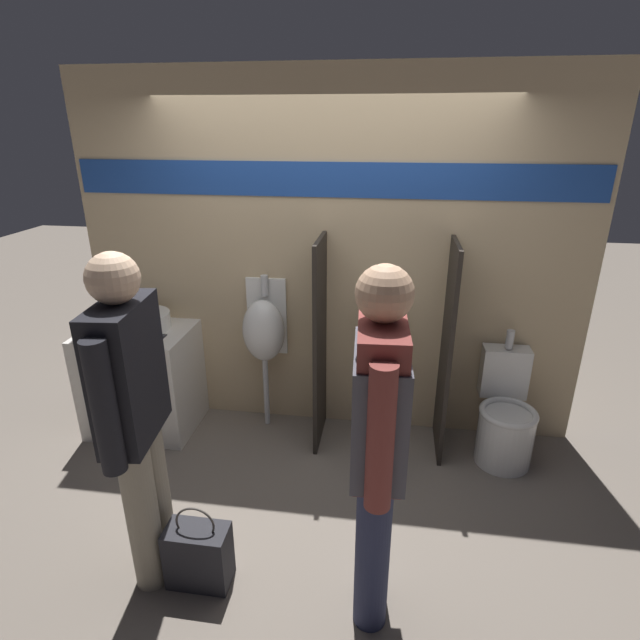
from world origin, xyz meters
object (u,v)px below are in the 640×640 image
toilet (505,420)px  person_in_vest (378,431)px  sink_basin (144,321)px  person_with_lanyard (134,414)px  cell_phone (158,338)px  urinal_far (383,337)px  shopping_bag (199,555)px  urinal_near_counter (264,330)px

toilet → person_in_vest: 1.80m
sink_basin → person_with_lanyard: person_with_lanyard is taller
cell_phone → person_with_lanyard: (0.46, -1.21, 0.15)m
urinal_far → toilet: urinal_far is taller
sink_basin → cell_phone: (0.19, -0.18, -0.06)m
sink_basin → person_in_vest: (1.84, -1.45, 0.15)m
sink_basin → toilet: bearing=-1.4°
cell_phone → urinal_far: urinal_far is taller
sink_basin → toilet: size_ratio=0.42×
toilet → urinal_far: bearing=168.4°
person_with_lanyard → shopping_bag: size_ratio=3.64×
cell_phone → toilet: size_ratio=0.15×
urinal_near_counter → shopping_bag: bearing=-89.4°
person_with_lanyard → shopping_bag: 0.86m
cell_phone → urinal_far: size_ratio=0.11×
shopping_bag → person_with_lanyard: bearing=169.5°
shopping_bag → urinal_near_counter: bearing=90.6°
person_with_lanyard → person_in_vest: bearing=-98.6°
sink_basin → cell_phone: 0.27m
urinal_near_counter → toilet: urinal_near_counter is taller
cell_phone → person_in_vest: (1.65, -1.26, 0.21)m
cell_phone → person_in_vest: person_in_vest is taller
urinal_far → person_with_lanyard: bearing=-127.7°
toilet → shopping_bag: (-1.81, -1.37, -0.13)m
shopping_bag → toilet: bearing=37.2°
urinal_far → person_in_vest: 1.58m
urinal_near_counter → urinal_far: same height
urinal_near_counter → person_with_lanyard: person_with_lanyard is taller
urinal_near_counter → urinal_far: size_ratio=1.00×
cell_phone → shopping_bag: (0.74, -1.26, -0.67)m
urinal_far → person_in_vest: size_ratio=0.69×
sink_basin → person_in_vest: size_ratio=0.22×
toilet → person_with_lanyard: person_with_lanyard is taller
sink_basin → shopping_bag: bearing=-57.1°
cell_phone → person_with_lanyard: size_ratio=0.08×
cell_phone → person_in_vest: bearing=-37.4°
urinal_far → person_in_vest: bearing=-89.4°
urinal_near_counter → urinal_far: (0.91, 0.00, 0.00)m
urinal_near_counter → person_in_vest: size_ratio=0.69×
urinal_near_counter → person_in_vest: person_in_vest is taller
urinal_near_counter → toilet: (1.83, -0.19, -0.52)m
person_with_lanyard → urinal_near_counter: bearing=-15.6°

